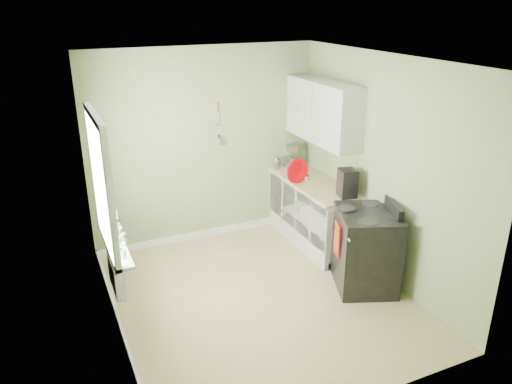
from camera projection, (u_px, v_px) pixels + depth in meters
name	position (u px, v px, depth m)	size (l,w,h in m)	color
floor	(260.00, 299.00, 5.81)	(3.20, 3.60, 0.02)	tan
ceiling	(260.00, 59.00, 4.82)	(3.20, 3.60, 0.02)	white
wall_back	(205.00, 147.00, 6.85)	(3.20, 0.02, 2.70)	gray
wall_left	(105.00, 216.00, 4.70)	(0.02, 3.60, 2.70)	gray
wall_right	(383.00, 170.00, 5.93)	(0.02, 3.60, 2.70)	gray
base_cabinets	(314.00, 214.00, 6.99)	(0.60, 1.60, 0.87)	silver
countertop	(315.00, 183.00, 6.82)	(0.64, 1.60, 0.04)	tan
upper_cabinets	(323.00, 112.00, 6.61)	(0.35, 1.40, 0.80)	silver
window	(101.00, 185.00, 4.89)	(0.06, 1.14, 1.44)	white
window_sill	(115.00, 245.00, 5.16)	(0.18, 1.14, 0.04)	white
radiator	(117.00, 275.00, 5.23)	(0.12, 0.50, 0.35)	white
wall_utensils	(219.00, 131.00, 6.82)	(0.02, 0.14, 0.58)	tan
stove	(366.00, 249.00, 5.91)	(0.94, 0.97, 1.08)	black
stand_mixer	(291.00, 156.00, 7.39)	(0.26, 0.35, 0.38)	#B2B2B7
kettle	(276.00, 163.00, 7.30)	(0.17, 0.10, 0.18)	silver
coffee_maker	(347.00, 184.00, 6.26)	(0.25, 0.26, 0.36)	black
red_tray	(298.00, 171.00, 6.72)	(0.34, 0.34, 0.02)	#A40309
jar	(306.00, 178.00, 6.83)	(0.08, 0.08, 0.09)	#BFB694
plant_a	(121.00, 244.00, 4.80)	(0.15, 0.11, 0.29)	#37622F
plant_b	(113.00, 226.00, 5.16)	(0.18, 0.15, 0.33)	#37622F
plant_c	(112.00, 223.00, 5.23)	(0.18, 0.18, 0.33)	#37622F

